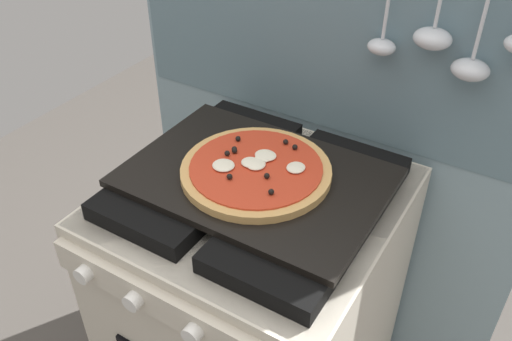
% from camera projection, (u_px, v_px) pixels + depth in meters
% --- Properties ---
extents(kitchen_backsplash, '(1.10, 0.09, 1.55)m').
position_uv_depth(kitchen_backsplash, '(322.00, 149.00, 1.44)').
color(kitchen_backsplash, '#7A939E').
rests_on(kitchen_backsplash, ground_plane).
extents(stove, '(0.60, 0.64, 0.90)m').
position_uv_depth(stove, '(256.00, 316.00, 1.42)').
color(stove, beige).
rests_on(stove, ground_plane).
extents(baking_tray, '(0.54, 0.38, 0.02)m').
position_uv_depth(baking_tray, '(256.00, 177.00, 1.15)').
color(baking_tray, black).
rests_on(baking_tray, stove).
extents(pizza_left, '(0.32, 0.32, 0.03)m').
position_uv_depth(pizza_left, '(257.00, 170.00, 1.14)').
color(pizza_left, tan).
rests_on(pizza_left, baking_tray).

